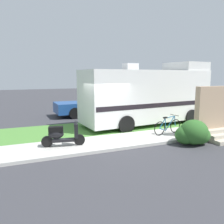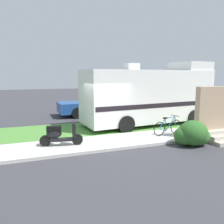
{
  "view_description": "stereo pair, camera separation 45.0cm",
  "coord_description": "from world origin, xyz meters",
  "px_view_note": "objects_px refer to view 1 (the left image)",
  "views": [
    {
      "loc": [
        -3.86,
        -9.88,
        2.89
      ],
      "look_at": [
        0.39,
        0.3,
        1.1
      ],
      "focal_mm": 36.47,
      "sensor_mm": 36.0,
      "label": 1
    },
    {
      "loc": [
        -3.44,
        -10.05,
        2.89
      ],
      "look_at": [
        0.39,
        0.3,
        1.1
      ],
      "focal_mm": 36.47,
      "sensor_mm": 36.0,
      "label": 2
    }
  ],
  "objects_px": {
    "motorhome_rv": "(148,95)",
    "bottle_green": "(188,132)",
    "bicycle": "(168,126)",
    "pickup_truck_near": "(98,102)",
    "scooter": "(62,135)"
  },
  "relations": [
    {
      "from": "scooter",
      "to": "bottle_green",
      "type": "relative_size",
      "value": 6.77
    },
    {
      "from": "bicycle",
      "to": "bottle_green",
      "type": "height_order",
      "value": "bicycle"
    },
    {
      "from": "motorhome_rv",
      "to": "bottle_green",
      "type": "height_order",
      "value": "motorhome_rv"
    },
    {
      "from": "scooter",
      "to": "bottle_green",
      "type": "bearing_deg",
      "value": -4.47
    },
    {
      "from": "scooter",
      "to": "bottle_green",
      "type": "xyz_separation_m",
      "value": [
        5.85,
        -0.46,
        -0.35
      ]
    },
    {
      "from": "motorhome_rv",
      "to": "bicycle",
      "type": "xyz_separation_m",
      "value": [
        -0.54,
        -2.67,
        -1.25
      ]
    },
    {
      "from": "bicycle",
      "to": "pickup_truck_near",
      "type": "relative_size",
      "value": 0.32
    },
    {
      "from": "motorhome_rv",
      "to": "scooter",
      "type": "height_order",
      "value": "motorhome_rv"
    },
    {
      "from": "motorhome_rv",
      "to": "pickup_truck_near",
      "type": "distance_m",
      "value": 4.74
    },
    {
      "from": "motorhome_rv",
      "to": "scooter",
      "type": "xyz_separation_m",
      "value": [
        -5.54,
        -2.64,
        -1.17
      ]
    },
    {
      "from": "scooter",
      "to": "bicycle",
      "type": "relative_size",
      "value": 1.0
    },
    {
      "from": "bottle_green",
      "to": "bicycle",
      "type": "bearing_deg",
      "value": 153.53
    },
    {
      "from": "motorhome_rv",
      "to": "pickup_truck_near",
      "type": "height_order",
      "value": "motorhome_rv"
    },
    {
      "from": "bicycle",
      "to": "bottle_green",
      "type": "bearing_deg",
      "value": -26.47
    },
    {
      "from": "pickup_truck_near",
      "to": "bottle_green",
      "type": "distance_m",
      "value": 7.76
    }
  ]
}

